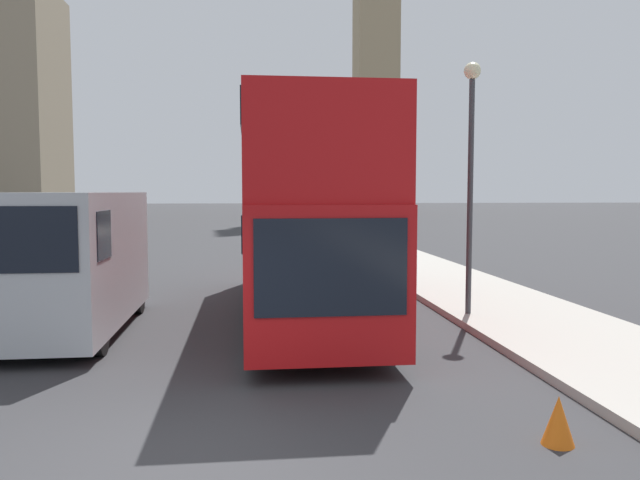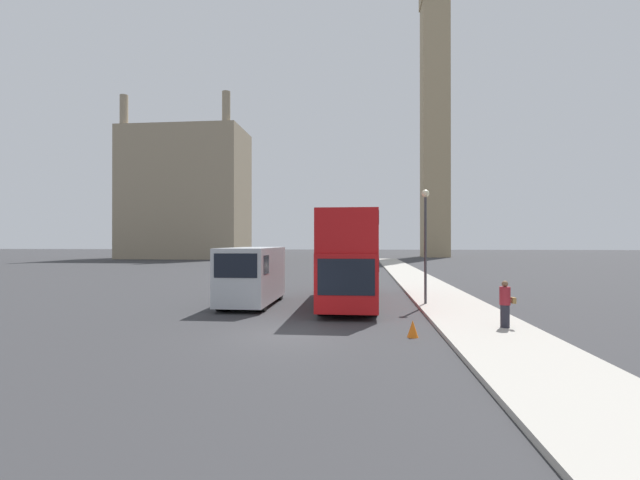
# 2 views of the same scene
# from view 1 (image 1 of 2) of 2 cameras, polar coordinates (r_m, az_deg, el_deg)

# --- Properties ---
(ground_plane) EXTENTS (300.00, 300.00, 0.00)m
(ground_plane) POSITION_cam_1_polar(r_m,az_deg,el_deg) (7.04, -12.17, -18.96)
(ground_plane) COLOR #333335
(red_double_decker_bus) EXTENTS (2.51, 10.50, 4.38)m
(red_double_decker_bus) POSITION_cam_1_polar(r_m,az_deg,el_deg) (13.91, -1.82, 2.98)
(red_double_decker_bus) COLOR #B71114
(red_double_decker_bus) RESTS_ON ground_plane
(white_van) EXTENTS (2.22, 5.55, 2.77)m
(white_van) POSITION_cam_1_polar(r_m,az_deg,el_deg) (13.12, -22.15, -1.61)
(white_van) COLOR #B2B7BC
(white_van) RESTS_ON ground_plane
(street_lamp) EXTENTS (0.36, 0.36, 5.37)m
(street_lamp) POSITION_cam_1_polar(r_m,az_deg,el_deg) (13.81, 13.64, 8.13)
(street_lamp) COLOR #38383D
(street_lamp) RESTS_ON sidewalk_strip
(traffic_cone) EXTENTS (0.36, 0.36, 0.55)m
(traffic_cone) POSITION_cam_1_polar(r_m,az_deg,el_deg) (7.60, 20.96, -15.15)
(traffic_cone) COLOR orange
(traffic_cone) RESTS_ON ground_plane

